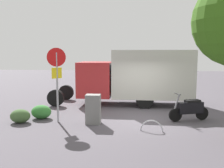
# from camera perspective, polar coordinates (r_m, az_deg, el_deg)

# --- Properties ---
(ground_plane) EXTENTS (60.00, 60.00, 0.00)m
(ground_plane) POSITION_cam_1_polar(r_m,az_deg,el_deg) (11.34, 6.43, -7.69)
(ground_plane) COLOR #4E4850
(box_truck_near) EXTENTS (7.77, 2.33, 3.00)m
(box_truck_near) POSITION_cam_1_polar(r_m,az_deg,el_deg) (14.08, 5.24, 1.99)
(box_truck_near) COLOR black
(box_truck_near) RESTS_ON ground
(motorcycle) EXTENTS (1.74, 0.81, 1.20)m
(motorcycle) POSITION_cam_1_polar(r_m,az_deg,el_deg) (11.33, 16.96, -5.26)
(motorcycle) COLOR black
(motorcycle) RESTS_ON ground
(stop_sign) EXTENTS (0.71, 0.33, 3.06)m
(stop_sign) POSITION_cam_1_polar(r_m,az_deg,el_deg) (10.64, -12.20, 2.40)
(stop_sign) COLOR #9E9EA3
(stop_sign) RESTS_ON ground
(utility_cabinet) EXTENTS (0.59, 0.46, 1.19)m
(utility_cabinet) POSITION_cam_1_polar(r_m,az_deg,el_deg) (10.41, -4.22, -5.61)
(utility_cabinet) COLOR slate
(utility_cabinet) RESTS_ON ground
(bike_rack_hoop) EXTENTS (0.85, 0.17, 0.85)m
(bike_rack_hoop) POSITION_cam_1_polar(r_m,az_deg,el_deg) (9.65, 8.82, -10.36)
(bike_rack_hoop) COLOR #B7B7BC
(bike_rack_hoop) RESTS_ON ground
(shrub_near_sign) EXTENTS (0.82, 0.67, 0.56)m
(shrub_near_sign) POSITION_cam_1_polar(r_m,az_deg,el_deg) (11.23, -19.79, -6.73)
(shrub_near_sign) COLOR #405E31
(shrub_near_sign) RESTS_ON ground
(shrub_by_tree) EXTENTS (0.87, 0.71, 0.59)m
(shrub_by_tree) POSITION_cam_1_polar(r_m,az_deg,el_deg) (11.64, -15.48, -6.01)
(shrub_by_tree) COLOR #337831
(shrub_by_tree) RESTS_ON ground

